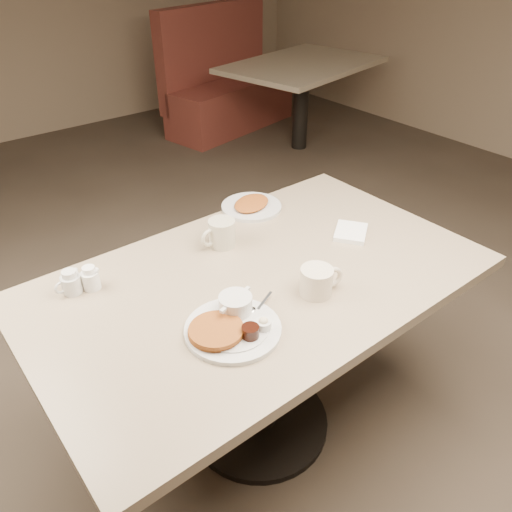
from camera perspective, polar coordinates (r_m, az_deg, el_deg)
room at (r=1.39m, az=0.55°, el=19.98°), size 7.04×8.04×2.84m
diner_table at (r=1.77m, az=0.41°, el=-6.76°), size 1.50×0.90×0.75m
main_plate at (r=1.45m, az=-2.80°, el=-7.63°), size 0.37×0.35×0.07m
coffee_mug_near at (r=1.58m, az=7.00°, el=-2.79°), size 0.16×0.13×0.09m
napkin at (r=1.92m, az=10.69°, el=2.66°), size 0.18×0.17×0.02m
coffee_mug_far at (r=1.80m, az=-3.98°, el=2.58°), size 0.14×0.10×0.10m
creamer_left at (r=1.68m, az=-20.27°, el=-2.87°), size 0.09×0.08×0.08m
creamer_right at (r=1.68m, az=-18.29°, el=-2.44°), size 0.07×0.07×0.08m
hash_plate at (r=2.06m, az=-0.52°, el=5.74°), size 0.32×0.32×0.04m
booth_back_right at (r=5.12m, az=-2.64°, el=18.66°), size 1.62×1.81×1.12m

